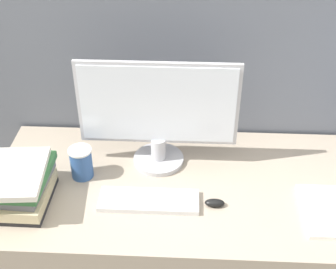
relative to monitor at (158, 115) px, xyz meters
The scene contains 8 objects.
cubicle_panel_rear 0.36m from the monitor, 71.28° to the left, with size 1.88×0.04×1.48m.
desk 0.63m from the monitor, 57.92° to the right, with size 1.48×0.73×0.75m.
monitor is the anchor object (origin of this frame).
keyboard 0.33m from the monitor, 94.56° to the right, with size 0.37×0.12×0.02m.
mouse 0.40m from the monitor, 48.66° to the right, with size 0.07×0.04×0.03m.
coffee_cup 0.36m from the monitor, 159.84° to the right, with size 0.09×0.09×0.13m.
book_stack 0.57m from the monitor, 151.44° to the right, with size 0.22×0.31×0.15m.
paper_pile 0.74m from the monitor, 22.64° to the right, with size 0.22×0.27×0.02m.
Camera 1 is at (0.03, -1.01, 1.97)m, focal length 50.00 mm.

